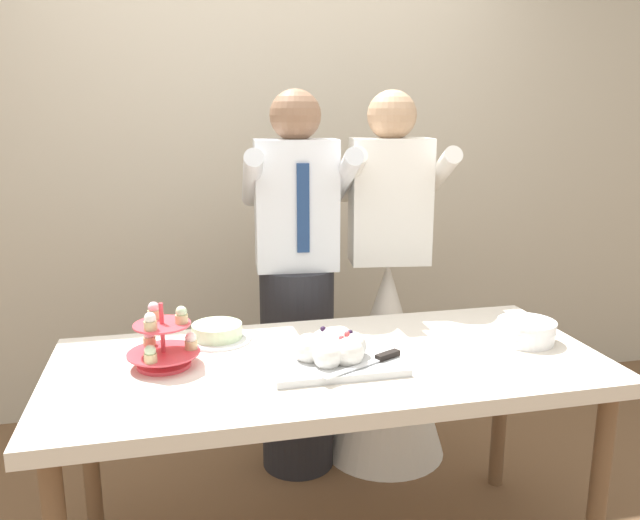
{
  "coord_description": "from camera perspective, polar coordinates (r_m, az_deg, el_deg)",
  "views": [
    {
      "loc": [
        -0.47,
        -1.89,
        1.56
      ],
      "look_at": [
        0.0,
        0.15,
        1.07
      ],
      "focal_mm": 35.42,
      "sensor_mm": 36.0,
      "label": 1
    }
  ],
  "objects": [
    {
      "name": "person_bride",
      "position": [
        2.91,
        6.03,
        -6.63
      ],
      "size": [
        0.56,
        0.56,
        1.66
      ],
      "color": "white",
      "rests_on": "ground_plane"
    },
    {
      "name": "plate_stack",
      "position": [
        2.35,
        18.03,
        -6.13
      ],
      "size": [
        0.21,
        0.21,
        0.08
      ],
      "color": "white",
      "rests_on": "dessert_table"
    },
    {
      "name": "dessert_table",
      "position": [
        2.13,
        0.91,
        -10.76
      ],
      "size": [
        1.8,
        0.8,
        0.78
      ],
      "color": "silver",
      "rests_on": "ground_plane"
    },
    {
      "name": "main_cake_tray",
      "position": [
        2.04,
        1.25,
        -8.24
      ],
      "size": [
        0.42,
        0.33,
        0.13
      ],
      "color": "silver",
      "rests_on": "dessert_table"
    },
    {
      "name": "rear_wall",
      "position": [
        3.35,
        -5.05,
        11.16
      ],
      "size": [
        5.2,
        0.1,
        2.9
      ],
      "primitive_type": "cube",
      "color": "beige",
      "rests_on": "ground_plane"
    },
    {
      "name": "cupcake_stand",
      "position": [
        2.08,
        -13.98,
        -7.26
      ],
      "size": [
        0.23,
        0.23,
        0.21
      ],
      "color": "#D83F4C",
      "rests_on": "dessert_table"
    },
    {
      "name": "round_cake",
      "position": [
        2.28,
        -9.27,
        -6.51
      ],
      "size": [
        0.24,
        0.24,
        0.06
      ],
      "color": "white",
      "rests_on": "dessert_table"
    },
    {
      "name": "person_groom",
      "position": [
        2.73,
        -2.09,
        -4.23
      ],
      "size": [
        0.49,
        0.52,
        1.66
      ],
      "color": "#232328",
      "rests_on": "ground_plane"
    }
  ]
}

